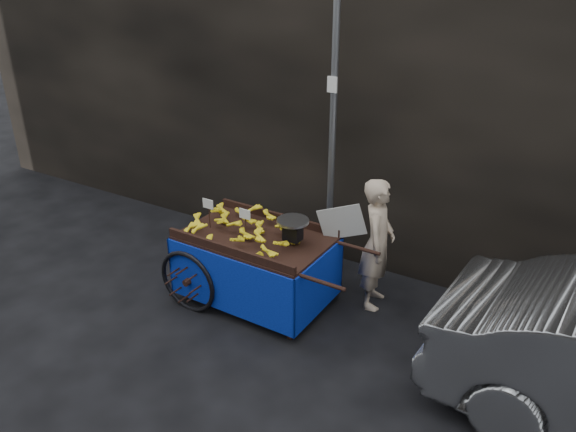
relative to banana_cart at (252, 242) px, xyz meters
The scene contains 6 objects.
ground 0.80m from the banana_cart, 55.95° to the right, with size 80.00×80.00×0.00m, color black.
building_wall 3.02m from the banana_cart, 78.14° to the left, with size 13.50×2.00×5.00m.
street_pole 1.72m from the banana_cart, 69.68° to the left, with size 0.12×0.10×4.00m.
banana_cart is the anchor object (origin of this frame).
vendor 1.42m from the banana_cart, 28.16° to the left, with size 0.89×0.64×1.56m.
plastic_bag 1.02m from the banana_cart, 24.24° to the left, with size 0.31×0.25×0.28m, color #185EB4.
Camera 1 is at (3.15, -4.44, 3.76)m, focal length 35.00 mm.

